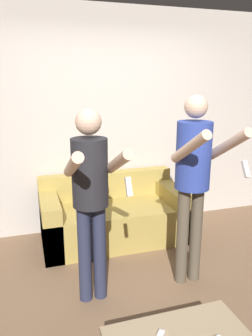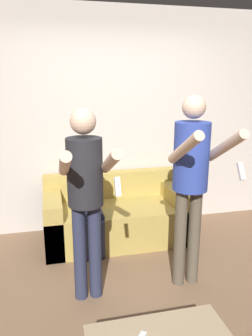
{
  "view_description": "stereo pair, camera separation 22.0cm",
  "coord_description": "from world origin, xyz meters",
  "px_view_note": "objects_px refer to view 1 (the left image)",
  "views": [
    {
      "loc": [
        -0.94,
        -2.28,
        1.84
      ],
      "look_at": [
        -0.02,
        0.68,
        1.01
      ],
      "focal_mm": 35.0,
      "sensor_mm": 36.0,
      "label": 1
    },
    {
      "loc": [
        -0.73,
        -2.34,
        1.84
      ],
      "look_at": [
        -0.02,
        0.68,
        1.01
      ],
      "focal_mm": 35.0,
      "sensor_mm": 36.0,
      "label": 2
    }
  ],
  "objects_px": {
    "person_standing_left": "(91,189)",
    "couch": "(113,217)",
    "person_standing_right": "(194,172)",
    "person_seated": "(88,196)"
  },
  "relations": [
    {
      "from": "person_standing_left",
      "to": "person_standing_right",
      "type": "xyz_separation_m",
      "value": [
        0.91,
        0.0,
        0.07
      ]
    },
    {
      "from": "person_standing_left",
      "to": "person_seated",
      "type": "bearing_deg",
      "value": 81.17
    },
    {
      "from": "couch",
      "to": "person_seated",
      "type": "height_order",
      "value": "person_seated"
    },
    {
      "from": "couch",
      "to": "person_standing_left",
      "type": "bearing_deg",
      "value": -113.37
    },
    {
      "from": "person_standing_right",
      "to": "person_seated",
      "type": "xyz_separation_m",
      "value": [
        -0.77,
        0.88,
        -0.45
      ]
    },
    {
      "from": "couch",
      "to": "person_standing_right",
      "type": "xyz_separation_m",
      "value": [
        0.46,
        -1.05,
        0.81
      ]
    },
    {
      "from": "couch",
      "to": "person_seated",
      "type": "distance_m",
      "value": 0.51
    },
    {
      "from": "person_standing_left",
      "to": "couch",
      "type": "bearing_deg",
      "value": 66.63
    },
    {
      "from": "couch",
      "to": "person_standing_left",
      "type": "relative_size",
      "value": 1.01
    },
    {
      "from": "person_standing_left",
      "to": "person_standing_right",
      "type": "relative_size",
      "value": 0.95
    }
  ]
}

